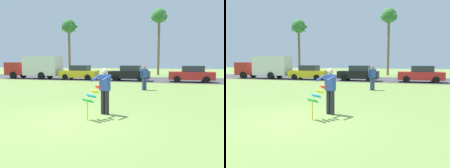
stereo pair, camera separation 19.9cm
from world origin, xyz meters
The scene contains 11 objects.
ground_plane centered at (0.00, 0.00, 0.00)m, with size 120.00×120.00×0.00m, color olive.
road_strip centered at (0.00, 18.32, 0.01)m, with size 120.00×8.00×0.01m, color #424247.
person_kite_flyer centered at (0.86, 1.14, 0.95)m, with size 0.66×0.74×1.73m.
kite_held centered at (0.64, 0.34, 0.77)m, with size 0.63×0.73×1.15m.
parked_truck_red_cab centered at (-12.17, 15.92, 1.41)m, with size 6.75×2.24×2.62m.
parked_car_yellow centered at (-6.72, 15.92, 0.77)m, with size 4.25×1.94×1.60m.
parked_car_black centered at (-1.01, 15.92, 0.77)m, with size 4.23×1.90×1.60m.
parked_car_red centered at (5.08, 15.92, 0.77)m, with size 4.23×1.89×1.60m.
palm_tree_left_near centered at (-12.32, 24.83, 7.15)m, with size 2.58×2.71×8.57m.
palm_tree_right_near centered at (1.27, 26.56, 8.21)m, with size 2.58×2.71×9.73m.
person_walker_near centered at (1.42, 8.67, 0.93)m, with size 0.49×0.38×1.73m.
Camera 2 is at (3.45, -6.45, 1.96)m, focal length 34.85 mm.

